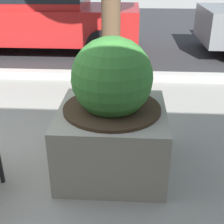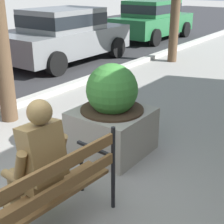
{
  "view_description": "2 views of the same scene",
  "coord_description": "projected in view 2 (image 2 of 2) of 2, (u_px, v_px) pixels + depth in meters",
  "views": [
    {
      "loc": [
        2.12,
        -2.1,
        1.81
      ],
      "look_at": [
        1.96,
        0.38,
        0.6
      ],
      "focal_mm": 49.23,
      "sensor_mm": 36.0,
      "label": 1
    },
    {
      "loc": [
        -1.41,
        -2.1,
        2.28
      ],
      "look_at": [
        1.96,
        0.38,
        0.6
      ],
      "focal_mm": 52.5,
      "sensor_mm": 36.0,
      "label": 2
    }
  ],
  "objects": [
    {
      "name": "park_bench",
      "position": [
        34.0,
        197.0,
        2.83
      ],
      "size": [
        1.83,
        0.65,
        0.95
      ],
      "color": "brown",
      "rests_on": "ground"
    },
    {
      "name": "bronze_statue_seated",
      "position": [
        36.0,
        166.0,
        3.07
      ],
      "size": [
        0.69,
        0.77,
        1.37
      ],
      "color": "olive",
      "rests_on": "ground"
    },
    {
      "name": "parked_car_green",
      "position": [
        153.0,
        19.0,
        13.37
      ],
      "size": [
        4.1,
        1.93,
        1.56
      ],
      "color": "#236638",
      "rests_on": "ground"
    },
    {
      "name": "parked_car_grey",
      "position": [
        66.0,
        34.0,
        9.56
      ],
      "size": [
        4.1,
        1.93,
        1.56
      ],
      "color": "slate",
      "rests_on": "ground"
    },
    {
      "name": "concrete_planter",
      "position": [
        112.0,
        116.0,
        4.53
      ],
      "size": [
        0.97,
        0.97,
        1.28
      ],
      "color": "gray",
      "rests_on": "ground"
    }
  ]
}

